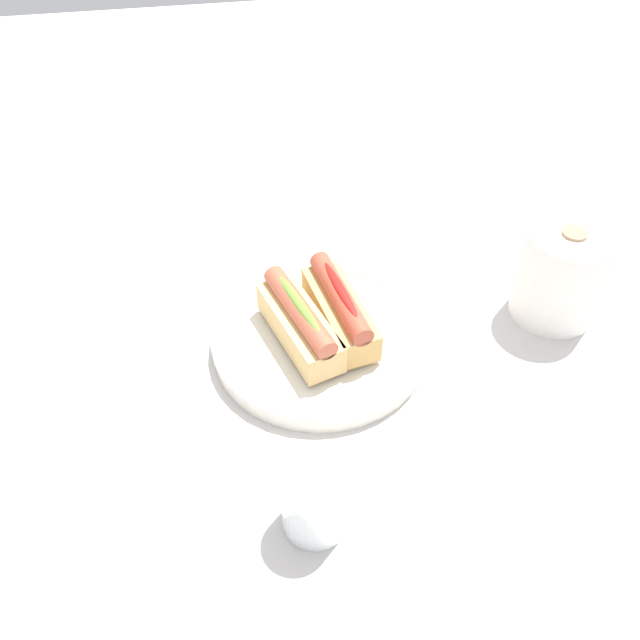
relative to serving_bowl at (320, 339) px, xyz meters
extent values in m
plane|color=beige|center=(-0.01, 0.01, -0.02)|extent=(2.40, 2.40, 0.00)
cylinder|color=silver|center=(0.00, 0.00, 0.00)|extent=(0.27, 0.27, 0.02)
torus|color=silver|center=(0.00, 0.00, 0.01)|extent=(0.27, 0.27, 0.01)
cube|color=#DBB270|center=(0.01, -0.03, 0.03)|extent=(0.16, 0.09, 0.04)
cylinder|color=#BC563D|center=(0.01, -0.03, 0.06)|extent=(0.15, 0.07, 0.03)
ellipsoid|color=olive|center=(0.01, -0.03, 0.07)|extent=(0.11, 0.04, 0.01)
cube|color=tan|center=(-0.01, 0.03, 0.03)|extent=(0.16, 0.08, 0.04)
cylinder|color=#A84733|center=(-0.01, 0.03, 0.06)|extent=(0.15, 0.05, 0.03)
ellipsoid|color=red|center=(-0.01, 0.03, 0.07)|extent=(0.11, 0.03, 0.01)
cylinder|color=white|center=(0.24, -0.05, 0.03)|extent=(0.07, 0.07, 0.09)
cylinder|color=silver|center=(0.24, -0.05, 0.02)|extent=(0.06, 0.06, 0.06)
cylinder|color=white|center=(-0.02, 0.32, 0.05)|extent=(0.11, 0.11, 0.13)
cylinder|color=#997A5B|center=(-0.02, 0.32, 0.12)|extent=(0.03, 0.03, 0.00)
camera|label=1|loc=(0.59, -0.10, 0.62)|focal=38.26mm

